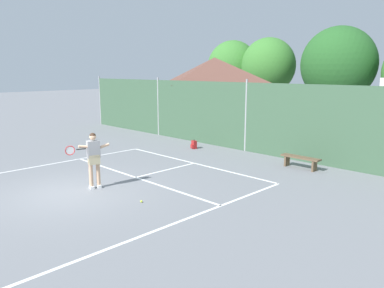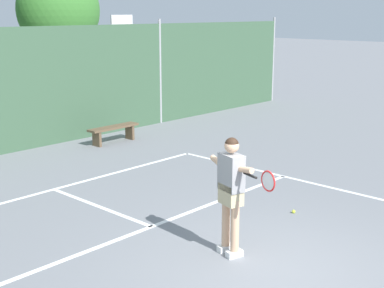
{
  "view_description": "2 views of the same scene",
  "coord_description": "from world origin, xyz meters",
  "px_view_note": "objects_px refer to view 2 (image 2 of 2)",
  "views": [
    {
      "loc": [
        10.76,
        -5.33,
        3.82
      ],
      "look_at": [
        0.75,
        4.63,
        1.05
      ],
      "focal_mm": 35.03,
      "sensor_mm": 36.0,
      "label": 1
    },
    {
      "loc": [
        -6.06,
        -4.14,
        3.66
      ],
      "look_at": [
        1.3,
        2.72,
        1.22
      ],
      "focal_mm": 51.2,
      "sensor_mm": 36.0,
      "label": 2
    }
  ],
  "objects_px": {
    "basketball_hoop": "(122,53)",
    "tennis_ball": "(294,211)",
    "tennis_player": "(232,186)",
    "courtside_bench": "(114,130)"
  },
  "relations": [
    {
      "from": "basketball_hoop",
      "to": "tennis_ball",
      "type": "height_order",
      "value": "basketball_hoop"
    },
    {
      "from": "basketball_hoop",
      "to": "tennis_player",
      "type": "relative_size",
      "value": 1.91
    },
    {
      "from": "tennis_ball",
      "to": "tennis_player",
      "type": "bearing_deg",
      "value": -173.32
    },
    {
      "from": "basketball_hoop",
      "to": "courtside_bench",
      "type": "distance_m",
      "value": 3.87
    },
    {
      "from": "basketball_hoop",
      "to": "tennis_player",
      "type": "xyz_separation_m",
      "value": [
        -5.86,
        -9.49,
        -1.2
      ]
    },
    {
      "from": "basketball_hoop",
      "to": "courtside_bench",
      "type": "bearing_deg",
      "value": -135.01
    },
    {
      "from": "tennis_player",
      "to": "tennis_ball",
      "type": "relative_size",
      "value": 28.1
    },
    {
      "from": "tennis_player",
      "to": "courtside_bench",
      "type": "distance_m",
      "value": 7.97
    },
    {
      "from": "tennis_ball",
      "to": "courtside_bench",
      "type": "bearing_deg",
      "value": 79.19
    },
    {
      "from": "basketball_hoop",
      "to": "tennis_ball",
      "type": "relative_size",
      "value": 53.79
    }
  ]
}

